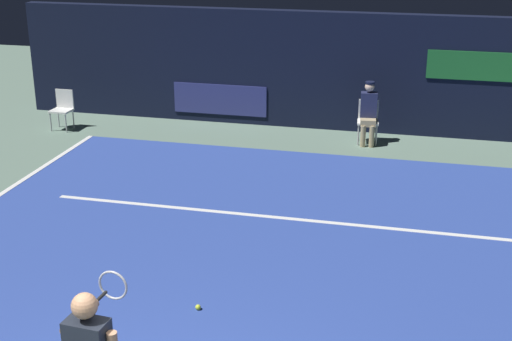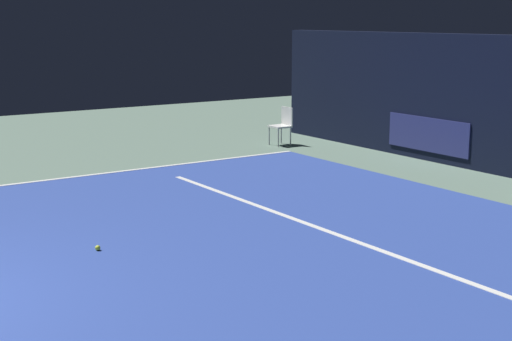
# 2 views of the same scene
# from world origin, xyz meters

# --- Properties ---
(ground_plane) EXTENTS (29.57, 29.57, 0.00)m
(ground_plane) POSITION_xyz_m (0.00, 4.15, 0.00)
(ground_plane) COLOR slate
(court_surface) EXTENTS (10.07, 10.31, 0.01)m
(court_surface) POSITION_xyz_m (0.00, 4.15, 0.01)
(court_surface) COLOR #2D479E
(court_surface) RESTS_ON ground
(line_sideline_right) EXTENTS (0.10, 10.31, 0.01)m
(line_sideline_right) POSITION_xyz_m (-4.98, 4.15, 0.01)
(line_sideline_right) COLOR white
(line_sideline_right) RESTS_ON court_surface
(line_service) EXTENTS (7.85, 0.10, 0.01)m
(line_service) POSITION_xyz_m (0.00, 5.96, 0.01)
(line_service) COLOR white
(line_service) RESTS_ON court_surface
(courtside_chair_near) EXTENTS (0.45, 0.42, 0.88)m
(courtside_chair_near) POSITION_xyz_m (-5.83, 9.72, 0.50)
(courtside_chair_near) COLOR white
(courtside_chair_near) RESTS_ON ground
(tennis_ball) EXTENTS (0.07, 0.07, 0.07)m
(tennis_ball) POSITION_xyz_m (-0.48, 2.98, 0.05)
(tennis_ball) COLOR #CCE033
(tennis_ball) RESTS_ON court_surface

